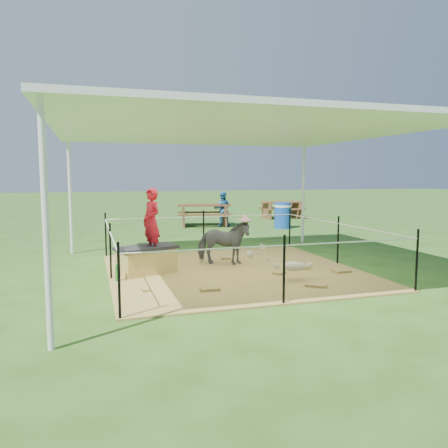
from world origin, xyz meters
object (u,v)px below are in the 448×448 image
object	(u,v)px
woman	(151,216)
green_bottle	(118,273)
pony	(223,242)
trash_barrel	(283,215)
picnic_table_far	(282,210)
picnic_table_near	(204,215)
straw_bale	(147,261)
distant_person	(222,209)
foal	(294,264)

from	to	relation	value
woman	green_bottle	size ratio (longest dim) A/B	4.32
green_bottle	pony	world-z (taller)	pony
trash_barrel	picnic_table_far	xyz separation A→B (m)	(1.52, 3.40, -0.08)
picnic_table_far	picnic_table_near	bearing A→B (deg)	-150.26
pony	straw_bale	bearing A→B (deg)	125.46
woman	distant_person	size ratio (longest dim) A/B	0.96
green_bottle	woman	bearing A→B (deg)	34.70
picnic_table_near	foal	bearing A→B (deg)	-83.44
straw_bale	woman	world-z (taller)	woman
straw_bale	pony	xyz separation A→B (m)	(1.58, 0.36, 0.23)
picnic_table_far	pony	bearing A→B (deg)	-116.53
foal	picnic_table_near	world-z (taller)	picnic_table_near
straw_bale	woman	size ratio (longest dim) A/B	0.83
woman	straw_bale	bearing A→B (deg)	-112.42
foal	woman	bearing A→B (deg)	166.49
distant_person	picnic_table_near	bearing A→B (deg)	-9.83
green_bottle	distant_person	bearing A→B (deg)	61.28
trash_barrel	picnic_table_near	bearing A→B (deg)	147.59
picnic_table_near	pony	bearing A→B (deg)	-90.49
green_bottle	foal	world-z (taller)	foal
foal	picnic_table_near	size ratio (longest dim) A/B	0.52
foal	picnic_table_far	size ratio (longest dim) A/B	0.57
foal	picnic_table_near	distance (m)	8.75
woman	pony	xyz separation A→B (m)	(1.48, 0.36, -0.60)
distant_person	picnic_table_far	bearing A→B (deg)	-136.01
straw_bale	trash_barrel	xyz separation A→B (m)	(5.44, 5.89, 0.19)
straw_bale	picnic_table_near	bearing A→B (deg)	67.94
distant_person	pony	bearing A→B (deg)	84.91
pony	picnic_table_far	distance (m)	10.43
woman	pony	distance (m)	1.64
straw_bale	green_bottle	world-z (taller)	straw_bale
picnic_table_far	trash_barrel	bearing A→B (deg)	-109.59
foal	picnic_table_far	xyz separation A→B (m)	(4.62, 10.58, 0.06)
green_bottle	foal	size ratio (longest dim) A/B	0.28
foal	trash_barrel	distance (m)	7.82
foal	straw_bale	bearing A→B (deg)	167.56
green_bottle	foal	bearing A→B (deg)	-16.23
woman	picnic_table_near	bearing A→B (deg)	136.18
green_bottle	distant_person	distance (m)	8.72
pony	foal	distance (m)	1.82
distant_person	trash_barrel	bearing A→B (deg)	155.97
trash_barrel	picnic_table_far	size ratio (longest dim) A/B	0.51
foal	picnic_table_far	bearing A→B (deg)	82.88
picnic_table_far	distant_person	xyz separation A→B (m)	(-3.32, -2.10, 0.26)
straw_bale	picnic_table_far	world-z (taller)	picnic_table_far
straw_bale	trash_barrel	world-z (taller)	trash_barrel
green_bottle	picnic_table_far	size ratio (longest dim) A/B	0.16
foal	pony	bearing A→B (deg)	131.25
pony	foal	size ratio (longest dim) A/B	1.07
woman	picnic_table_near	world-z (taller)	woman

